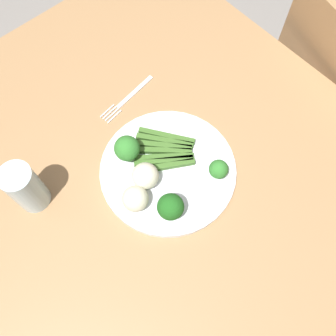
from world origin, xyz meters
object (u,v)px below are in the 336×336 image
object	(u,v)px
fork	(128,99)
dining_table	(156,187)
chair	(330,104)
water_glass	(26,188)
broccoli_right	(171,207)
broccoli_outer_edge	(127,149)
broccoli_near_center	(219,169)
asparagus_bundle	(164,151)
cauliflower_left	(135,199)
cauliflower_near_fork	(145,176)
plate	(168,170)

from	to	relation	value
fork	dining_table	bearing A→B (deg)	61.07
chair	water_glass	size ratio (longest dim) A/B	6.89
dining_table	broccoli_right	xyz separation A→B (m)	(-0.10, 0.04, 0.16)
chair	broccoli_outer_edge	distance (m)	0.73
dining_table	fork	size ratio (longest dim) A/B	6.67
chair	broccoli_outer_edge	xyz separation A→B (m)	(0.17, 0.65, 0.29)
broccoli_outer_edge	broccoli_near_center	xyz separation A→B (m)	(-0.16, -0.11, -0.01)
asparagus_bundle	fork	xyz separation A→B (m)	(0.17, -0.03, -0.02)
chair	fork	distance (m)	0.67
dining_table	cauliflower_left	distance (m)	0.18
broccoli_outer_edge	dining_table	bearing A→B (deg)	-154.22
asparagus_bundle	dining_table	bearing A→B (deg)	60.16
chair	fork	world-z (taller)	chair
chair	broccoli_near_center	world-z (taller)	chair
broccoli_outer_edge	cauliflower_left	world-z (taller)	broccoli_outer_edge
cauliflower_near_fork	broccoli_outer_edge	bearing A→B (deg)	-7.45
broccoli_right	cauliflower_left	distance (m)	0.07
broccoli_near_center	fork	distance (m)	0.29
broccoli_near_center	fork	world-z (taller)	broccoli_near_center
broccoli_outer_edge	fork	bearing A→B (deg)	-37.65
asparagus_bundle	fork	world-z (taller)	asparagus_bundle
cauliflower_left	fork	distance (m)	0.27
dining_table	broccoli_outer_edge	distance (m)	0.17
cauliflower_left	broccoli_outer_edge	bearing A→B (deg)	-30.95
cauliflower_near_fork	fork	xyz separation A→B (m)	(0.20, -0.11, -0.04)
broccoli_outer_edge	chair	bearing A→B (deg)	-104.63
cauliflower_left	fork	xyz separation A→B (m)	(0.22, -0.15, -0.04)
asparagus_bundle	cauliflower_near_fork	bearing A→B (deg)	62.73
dining_table	cauliflower_left	world-z (taller)	cauliflower_left
cauliflower_near_fork	cauliflower_left	bearing A→B (deg)	117.33
broccoli_outer_edge	water_glass	world-z (taller)	water_glass
chair	asparagus_bundle	distance (m)	0.65
broccoli_right	broccoli_near_center	world-z (taller)	broccoli_right
asparagus_bundle	broccoli_right	xyz separation A→B (m)	(-0.11, 0.08, 0.03)
plate	water_glass	distance (m)	0.29
asparagus_bundle	broccoli_right	bearing A→B (deg)	97.45
plate	cauliflower_left	xyz separation A→B (m)	(-0.01, 0.10, 0.03)
dining_table	broccoli_outer_edge	xyz separation A→B (m)	(0.05, 0.03, 0.16)
chair	broccoli_near_center	size ratio (longest dim) A/B	17.38
cauliflower_near_fork	cauliflower_left	distance (m)	0.05
asparagus_bundle	broccoli_outer_edge	xyz separation A→B (m)	(0.04, 0.07, 0.03)
broccoli_near_center	cauliflower_left	world-z (taller)	cauliflower_left
dining_table	broccoli_right	world-z (taller)	broccoli_right
dining_table	broccoli_near_center	bearing A→B (deg)	-140.06
dining_table	asparagus_bundle	bearing A→B (deg)	-73.45
water_glass	asparagus_bundle	bearing A→B (deg)	-111.00
broccoli_right	cauliflower_left	bearing A→B (deg)	31.66
plate	broccoli_outer_edge	size ratio (longest dim) A/B	4.38
dining_table	broccoli_near_center	size ratio (longest dim) A/B	22.11
cauliflower_left	cauliflower_near_fork	bearing A→B (deg)	-62.67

